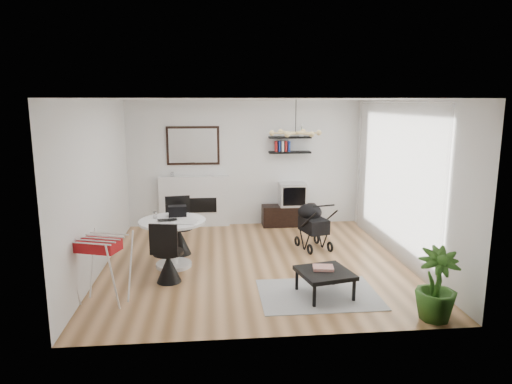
{
  "coord_description": "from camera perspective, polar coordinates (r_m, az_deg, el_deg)",
  "views": [
    {
      "loc": [
        -0.7,
        -7.28,
        2.66
      ],
      "look_at": [
        0.04,
        0.4,
        1.13
      ],
      "focal_mm": 32.0,
      "sensor_mm": 36.0,
      "label": 1
    }
  ],
  "objects": [
    {
      "name": "dining_table",
      "position": [
        7.57,
        -10.35,
        -5.44
      ],
      "size": [
        1.08,
        1.08,
        0.79
      ],
      "color": "white",
      "rests_on": "floor"
    },
    {
      "name": "shelf_lower",
      "position": [
        9.85,
        4.23,
        4.98
      ],
      "size": [
        0.9,
        0.25,
        0.04
      ],
      "primitive_type": "cube",
      "color": "black",
      "rests_on": "wall_back"
    },
    {
      "name": "drinking_glass",
      "position": [
        7.66,
        -12.5,
        -2.81
      ],
      "size": [
        0.06,
        0.06,
        0.11
      ],
      "primitive_type": "cylinder",
      "color": "white",
      "rests_on": "dining_table"
    },
    {
      "name": "ceiling",
      "position": [
        7.32,
        -0.04,
        11.5
      ],
      "size": [
        5.0,
        5.0,
        0.0
      ],
      "primitive_type": "plane",
      "color": "white",
      "rests_on": "wall_back"
    },
    {
      "name": "newspaper",
      "position": [
        7.32,
        -8.79,
        -3.72
      ],
      "size": [
        0.45,
        0.4,
        0.01
      ],
      "primitive_type": "cube",
      "rotation": [
        0.0,
        0.0,
        -0.25
      ],
      "color": "silver",
      "rests_on": "dining_table"
    },
    {
      "name": "pendant_lamp",
      "position": [
        7.73,
        4.96,
        7.36
      ],
      "size": [
        0.9,
        0.9,
        0.1
      ],
      "primitive_type": null,
      "color": "tan",
      "rests_on": "ceiling"
    },
    {
      "name": "magazines",
      "position": [
        6.53,
        8.39,
        -9.35
      ],
      "size": [
        0.31,
        0.26,
        0.04
      ],
      "primitive_type": "cube",
      "rotation": [
        0.0,
        0.0,
        -0.16
      ],
      "color": "#CD4733",
      "rests_on": "coffee_table"
    },
    {
      "name": "floor",
      "position": [
        7.78,
        -0.04,
        -8.79
      ],
      "size": [
        5.0,
        5.0,
        0.0
      ],
      "primitive_type": "plane",
      "color": "brown",
      "rests_on": "ground"
    },
    {
      "name": "rug",
      "position": [
        6.63,
        7.81,
        -12.54
      ],
      "size": [
        1.66,
        1.2,
        0.01
      ],
      "primitive_type": "cube",
      "color": "gray",
      "rests_on": "floor"
    },
    {
      "name": "tv_console",
      "position": [
        10.01,
        4.21,
        -2.94
      ],
      "size": [
        1.19,
        0.42,
        0.45
      ],
      "primitive_type": "cube",
      "color": "black",
      "rests_on": "floor"
    },
    {
      "name": "potted_plant",
      "position": [
        6.13,
        21.65,
        -10.71
      ],
      "size": [
        0.57,
        0.57,
        0.91
      ],
      "primitive_type": "imported",
      "rotation": [
        0.0,
        0.0,
        -0.12
      ],
      "color": "#285217",
      "rests_on": "floor"
    },
    {
      "name": "wall_left",
      "position": [
        7.61,
        -19.11,
        0.66
      ],
      "size": [
        0.0,
        5.0,
        5.0
      ],
      "primitive_type": "plane",
      "rotation": [
        1.57,
        0.0,
        1.57
      ],
      "color": "white",
      "rests_on": "floor"
    },
    {
      "name": "laptop",
      "position": [
        7.42,
        -11.02,
        -3.55
      ],
      "size": [
        0.33,
        0.24,
        0.02
      ],
      "primitive_type": "imported",
      "rotation": [
        0.0,
        0.0,
        0.14
      ],
      "color": "black",
      "rests_on": "dining_table"
    },
    {
      "name": "coffee_table",
      "position": [
        6.49,
        8.6,
        -10.06
      ],
      "size": [
        0.82,
        0.82,
        0.35
      ],
      "rotation": [
        0.0,
        0.0,
        0.22
      ],
      "color": "black",
      "rests_on": "rug"
    },
    {
      "name": "shelf_upper",
      "position": [
        9.82,
        4.26,
        6.84
      ],
      "size": [
        0.9,
        0.25,
        0.04
      ],
      "primitive_type": "cube",
      "color": "black",
      "rests_on": "wall_back"
    },
    {
      "name": "chair_far",
      "position": [
        8.23,
        -9.54,
        -5.48
      ],
      "size": [
        0.49,
        0.51,
        1.01
      ],
      "rotation": [
        0.0,
        0.0,
        0.16
      ],
      "color": "black",
      "rests_on": "floor"
    },
    {
      "name": "stroller",
      "position": [
        8.49,
        7.07,
        -4.4
      ],
      "size": [
        0.63,
        0.81,
        0.91
      ],
      "rotation": [
        0.0,
        0.0,
        0.26
      ],
      "color": "black",
      "rests_on": "floor"
    },
    {
      "name": "crt_tv",
      "position": [
        9.91,
        4.57,
        -0.29
      ],
      "size": [
        0.57,
        0.5,
        0.5
      ],
      "color": "silver",
      "rests_on": "tv_console"
    },
    {
      "name": "drying_rack",
      "position": [
        6.46,
        -18.68,
        -9.08
      ],
      "size": [
        0.77,
        0.74,
        0.93
      ],
      "rotation": [
        0.0,
        0.0,
        -0.32
      ],
      "color": "white",
      "rests_on": "floor"
    },
    {
      "name": "fireplace",
      "position": [
        9.91,
        -7.73,
        -0.41
      ],
      "size": [
        1.5,
        0.17,
        2.16
      ],
      "color": "white",
      "rests_on": "floor"
    },
    {
      "name": "black_bag",
      "position": [
        7.71,
        -9.79,
        -2.36
      ],
      "size": [
        0.31,
        0.2,
        0.18
      ],
      "primitive_type": "cube",
      "rotation": [
        0.0,
        0.0,
        0.1
      ],
      "color": "black",
      "rests_on": "dining_table"
    },
    {
      "name": "sheer_curtain",
      "position": [
        8.2,
        16.76,
        1.52
      ],
      "size": [
        0.04,
        3.6,
        2.6
      ],
      "primitive_type": "cube",
      "color": "white",
      "rests_on": "wall_right"
    },
    {
      "name": "wall_right",
      "position": [
        8.06,
        17.95,
        1.29
      ],
      "size": [
        0.0,
        5.0,
        5.0
      ],
      "primitive_type": "plane",
      "rotation": [
        1.57,
        0.0,
        -1.57
      ],
      "color": "white",
      "rests_on": "floor"
    },
    {
      "name": "chair_near",
      "position": [
        7.0,
        -10.92,
        -8.72
      ],
      "size": [
        0.47,
        0.49,
        0.95
      ],
      "rotation": [
        0.0,
        0.0,
        2.95
      ],
      "color": "black",
      "rests_on": "floor"
    },
    {
      "name": "wall_back",
      "position": [
        9.89,
        -1.42,
        3.57
      ],
      "size": [
        5.0,
        0.0,
        5.0
      ],
      "primitive_type": "plane",
      "rotation": [
        1.57,
        0.0,
        0.0
      ],
      "color": "white",
      "rests_on": "floor"
    }
  ]
}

